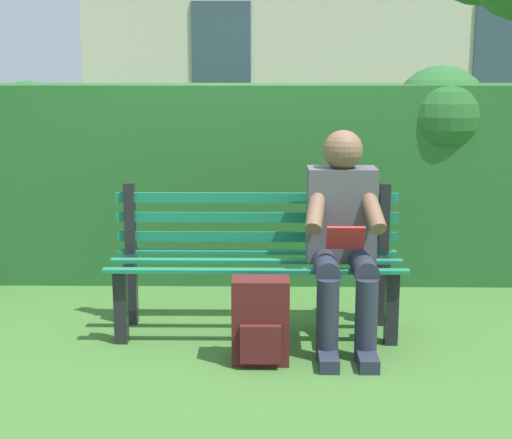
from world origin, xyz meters
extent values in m
plane|color=#3D6B2D|center=(0.00, 0.00, 0.00)|extent=(60.00, 60.00, 0.00)
cube|color=black|center=(-0.74, 0.16, 0.21)|extent=(0.07, 0.07, 0.42)
cube|color=black|center=(0.74, 0.16, 0.21)|extent=(0.07, 0.07, 0.42)
cube|color=black|center=(-0.74, -0.16, 0.21)|extent=(0.07, 0.07, 0.42)
cube|color=black|center=(0.74, -0.16, 0.21)|extent=(0.07, 0.07, 0.42)
cube|color=#197251|center=(0.00, -0.21, 0.43)|extent=(1.65, 0.06, 0.02)
cube|color=#197251|center=(0.00, 0.00, 0.43)|extent=(1.65, 0.06, 0.02)
cube|color=#197251|center=(0.00, 0.21, 0.43)|extent=(1.65, 0.06, 0.02)
cube|color=black|center=(-0.74, -0.20, 0.64)|extent=(0.06, 0.06, 0.40)
cube|color=black|center=(0.74, -0.20, 0.64)|extent=(0.06, 0.06, 0.40)
cube|color=#197251|center=(0.00, -0.20, 0.52)|extent=(1.65, 0.02, 0.06)
cube|color=#197251|center=(0.00, -0.20, 0.64)|extent=(1.65, 0.02, 0.06)
cube|color=#197251|center=(0.00, -0.20, 0.76)|extent=(1.65, 0.02, 0.06)
cube|color=#4C4C51|center=(-0.47, -0.02, 0.70)|extent=(0.38, 0.22, 0.52)
sphere|color=brown|center=(-0.47, 0.00, 1.06)|extent=(0.22, 0.22, 0.22)
cylinder|color=#232838|center=(-0.57, 0.19, 0.46)|extent=(0.13, 0.42, 0.13)
cylinder|color=#232838|center=(-0.37, 0.19, 0.46)|extent=(0.13, 0.42, 0.13)
cylinder|color=#232838|center=(-0.57, 0.40, 0.22)|extent=(0.12, 0.12, 0.44)
cylinder|color=#232838|center=(-0.37, 0.40, 0.22)|extent=(0.12, 0.12, 0.44)
cube|color=#232838|center=(-0.57, 0.48, 0.04)|extent=(0.10, 0.24, 0.07)
cube|color=#232838|center=(-0.37, 0.48, 0.04)|extent=(0.10, 0.24, 0.07)
cylinder|color=brown|center=(-0.62, 0.12, 0.76)|extent=(0.14, 0.32, 0.26)
cylinder|color=brown|center=(-0.32, 0.12, 0.76)|extent=(0.14, 0.32, 0.26)
cube|color=#B22626|center=(-0.47, 0.24, 0.62)|extent=(0.20, 0.07, 0.13)
cube|color=#265B28|center=(0.33, -1.31, 0.69)|extent=(5.33, 0.75, 1.38)
sphere|color=#265B28|center=(-1.27, -1.19, 1.17)|extent=(0.68, 0.68, 0.68)
sphere|color=#265B28|center=(1.66, -1.38, 1.10)|extent=(0.60, 0.60, 0.60)
cube|color=#334756|center=(-3.64, -7.61, 1.86)|extent=(0.90, 0.04, 1.20)
cube|color=#334756|center=(0.64, -7.61, 1.86)|extent=(0.90, 0.04, 1.20)
cube|color=#4C1919|center=(-0.03, 0.43, 0.22)|extent=(0.29, 0.17, 0.45)
cube|color=#4C1919|center=(-0.03, 0.53, 0.13)|extent=(0.21, 0.04, 0.20)
cylinder|color=#4C1919|center=(-0.12, 0.33, 0.25)|extent=(0.04, 0.04, 0.27)
cylinder|color=#4C1919|center=(0.06, 0.33, 0.25)|extent=(0.04, 0.04, 0.27)
camera|label=1|loc=(-0.06, 4.13, 1.51)|focal=52.99mm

